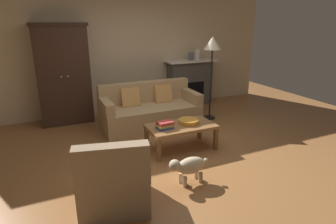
# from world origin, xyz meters

# --- Properties ---
(ground_plane) EXTENTS (9.60, 9.60, 0.00)m
(ground_plane) POSITION_xyz_m (0.00, 0.00, 0.00)
(ground_plane) COLOR #9E6638
(back_wall) EXTENTS (7.20, 0.10, 2.80)m
(back_wall) POSITION_xyz_m (0.00, 2.55, 1.40)
(back_wall) COLOR beige
(back_wall) RESTS_ON ground
(fireplace) EXTENTS (1.26, 0.48, 1.12)m
(fireplace) POSITION_xyz_m (1.55, 2.30, 0.57)
(fireplace) COLOR #4C4947
(fireplace) RESTS_ON ground
(armoire) EXTENTS (1.06, 0.57, 2.00)m
(armoire) POSITION_xyz_m (-1.40, 2.22, 1.00)
(armoire) COLOR #382319
(armoire) RESTS_ON ground
(couch) EXTENTS (1.92, 0.86, 0.86)m
(couch) POSITION_xyz_m (0.08, 1.24, 0.32)
(couch) COLOR tan
(couch) RESTS_ON ground
(coffee_table) EXTENTS (1.10, 0.60, 0.42)m
(coffee_table) POSITION_xyz_m (0.17, 0.04, 0.37)
(coffee_table) COLOR olive
(coffee_table) RESTS_ON ground
(fruit_bowl) EXTENTS (0.33, 0.33, 0.07)m
(fruit_bowl) POSITION_xyz_m (0.32, 0.07, 0.45)
(fruit_bowl) COLOR orange
(fruit_bowl) RESTS_ON coffee_table
(book_stack) EXTENTS (0.26, 0.19, 0.11)m
(book_stack) POSITION_xyz_m (-0.14, 0.02, 0.48)
(book_stack) COLOR #38569E
(book_stack) RESTS_ON coffee_table
(mantel_vase_slate) EXTENTS (0.11, 0.11, 0.18)m
(mantel_vase_slate) POSITION_xyz_m (1.55, 2.28, 1.21)
(mantel_vase_slate) COLOR #565B66
(mantel_vase_slate) RESTS_ON fireplace
(mantel_vase_cream) EXTENTS (0.14, 0.14, 0.25)m
(mantel_vase_cream) POSITION_xyz_m (1.73, 2.28, 1.25)
(mantel_vase_cream) COLOR beige
(mantel_vase_cream) RESTS_ON fireplace
(armchair_near_left) EXTENTS (0.92, 0.92, 0.88)m
(armchair_near_left) POSITION_xyz_m (-1.22, -1.00, 0.32)
(armchair_near_left) COLOR #997F60
(armchair_near_left) RESTS_ON ground
(floor_lamp) EXTENTS (0.36, 0.36, 1.73)m
(floor_lamp) POSITION_xyz_m (1.43, 1.17, 1.50)
(floor_lamp) COLOR black
(floor_lamp) RESTS_ON ground
(dog) EXTENTS (0.57, 0.21, 0.39)m
(dog) POSITION_xyz_m (-0.22, -0.93, 0.25)
(dog) COLOR beige
(dog) RESTS_ON ground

